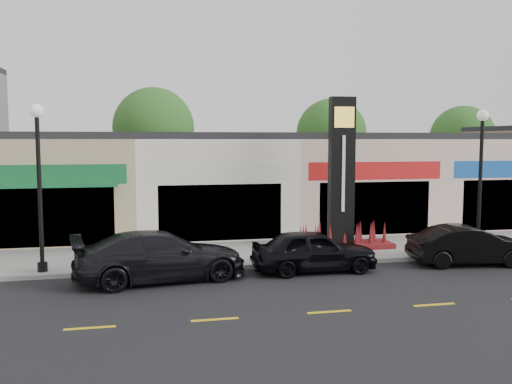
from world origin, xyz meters
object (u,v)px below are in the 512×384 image
(pylon_sign, at_px, (341,195))
(car_black_conv, at_px, (470,245))
(lamp_west_near, at_px, (39,171))
(car_black_sedan, at_px, (314,250))
(lamp_east_near, at_px, (481,166))
(car_dark_sedan, at_px, (161,256))

(pylon_sign, distance_m, car_black_conv, 5.09)
(lamp_west_near, distance_m, car_black_conv, 15.06)
(pylon_sign, xyz_separation_m, car_black_sedan, (-2.05, -2.91, -1.55))
(lamp_east_near, bearing_deg, car_black_conv, -132.41)
(lamp_east_near, height_order, car_black_sedan, lamp_east_near)
(car_black_sedan, bearing_deg, lamp_east_near, -80.45)
(lamp_west_near, height_order, car_black_conv, lamp_west_near)
(pylon_sign, distance_m, car_black_sedan, 3.88)
(lamp_west_near, relative_size, car_black_sedan, 1.29)
(car_dark_sedan, height_order, car_black_conv, car_dark_sedan)
(lamp_west_near, distance_m, lamp_east_near, 16.00)
(pylon_sign, bearing_deg, car_black_conv, -39.54)
(lamp_east_near, height_order, car_dark_sedan, lamp_east_near)
(lamp_west_near, distance_m, car_black_sedan, 9.44)
(lamp_east_near, bearing_deg, lamp_west_near, 180.00)
(lamp_west_near, height_order, pylon_sign, pylon_sign)
(lamp_west_near, relative_size, pylon_sign, 0.91)
(car_black_sedan, relative_size, car_black_conv, 1.00)
(car_black_conv, bearing_deg, pylon_sign, 57.66)
(car_dark_sedan, relative_size, car_black_sedan, 1.28)
(lamp_west_near, bearing_deg, pylon_sign, 8.77)
(lamp_west_near, xyz_separation_m, pylon_sign, (11.00, 1.70, -1.20))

